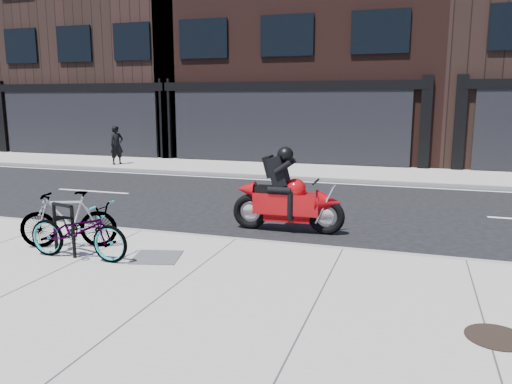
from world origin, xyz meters
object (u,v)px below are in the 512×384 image
(bike_rack, at_px, (64,225))
(utility_grate, at_px, (157,257))
(motorcycle, at_px, (292,198))
(bicycle_front, at_px, (78,230))
(manhole_cover, at_px, (496,337))
(bicycle_rear, at_px, (68,219))
(pedestrian, at_px, (117,145))

(bike_rack, height_order, utility_grate, bike_rack)
(bike_rack, relative_size, motorcycle, 0.37)
(bicycle_front, bearing_deg, motorcycle, -41.40)
(utility_grate, bearing_deg, motorcycle, 59.71)
(bicycle_front, relative_size, manhole_cover, 2.76)
(manhole_cover, bearing_deg, bicycle_rear, 167.96)
(bicycle_front, height_order, bicycle_rear, bicycle_rear)
(manhole_cover, relative_size, utility_grate, 0.88)
(bicycle_front, distance_m, motorcycle, 4.26)
(bicycle_front, relative_size, motorcycle, 0.77)
(bicycle_front, bearing_deg, bike_rack, 75.85)
(manhole_cover, bearing_deg, pedestrian, 136.75)
(motorcycle, distance_m, pedestrian, 11.80)
(manhole_cover, height_order, utility_grate, same)
(motorcycle, height_order, utility_grate, motorcycle)
(motorcycle, relative_size, manhole_cover, 3.60)
(bicycle_rear, distance_m, manhole_cover, 6.86)
(pedestrian, bearing_deg, bike_rack, -122.68)
(utility_grate, bearing_deg, bicycle_rear, 178.14)
(bicycle_rear, xyz_separation_m, pedestrian, (-5.72, 10.25, 0.27))
(motorcycle, xyz_separation_m, utility_grate, (-1.62, -2.78, -0.58))
(manhole_cover, bearing_deg, motorcycle, 128.69)
(motorcycle, xyz_separation_m, manhole_cover, (3.32, -4.15, -0.58))
(bicycle_front, relative_size, utility_grate, 2.43)
(bicycle_front, xyz_separation_m, manhole_cover, (6.11, -0.93, -0.47))
(motorcycle, distance_m, utility_grate, 3.27)
(bike_rack, bearing_deg, motorcycle, 44.97)
(pedestrian, relative_size, utility_grate, 2.07)
(pedestrian, height_order, utility_grate, pedestrian)
(bike_rack, height_order, motorcycle, motorcycle)
(motorcycle, height_order, pedestrian, motorcycle)
(bike_rack, distance_m, bicycle_front, 0.35)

